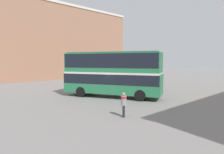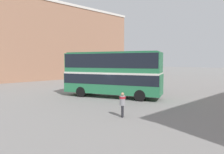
% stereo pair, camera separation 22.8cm
% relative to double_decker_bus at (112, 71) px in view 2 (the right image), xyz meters
% --- Properties ---
extents(ground_plane, '(240.00, 240.00, 0.00)m').
position_rel_double_decker_bus_xyz_m(ground_plane, '(-0.00, -0.17, -2.73)').
color(ground_plane, gray).
extents(building_row_left, '(12.12, 37.31, 16.11)m').
position_rel_double_decker_bus_xyz_m(building_row_left, '(-28.30, 7.06, 5.33)').
color(building_row_left, '#9E7056').
rests_on(building_row_left, ground_plane).
extents(double_decker_bus, '(10.41, 6.68, 4.75)m').
position_rel_double_decker_bus_xyz_m(double_decker_bus, '(0.00, 0.00, 0.00)').
color(double_decker_bus, '#287A4C').
rests_on(double_decker_bus, ground_plane).
extents(pedestrian_foreground, '(0.58, 0.58, 1.68)m').
position_rel_double_decker_bus_xyz_m(pedestrian_foreground, '(6.06, -4.72, -1.70)').
color(pedestrian_foreground, '#232328').
rests_on(pedestrian_foreground, ground_plane).
extents(parked_car_kerb_near, '(4.13, 2.19, 1.51)m').
position_rel_double_decker_bus_xyz_m(parked_car_kerb_near, '(-11.42, 4.87, -1.96)').
color(parked_car_kerb_near, silver).
rests_on(parked_car_kerb_near, ground_plane).
extents(parked_car_kerb_far, '(4.66, 2.12, 1.56)m').
position_rel_double_decker_bus_xyz_m(parked_car_kerb_far, '(-13.38, 15.54, -1.94)').
color(parked_car_kerb_far, silver).
rests_on(parked_car_kerb_far, ground_plane).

